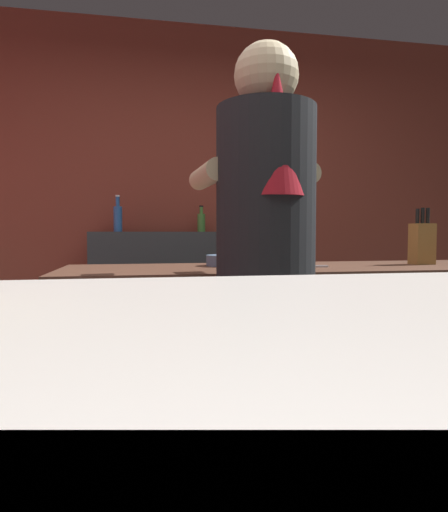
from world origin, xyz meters
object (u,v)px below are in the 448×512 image
at_px(chefs_knife, 301,266).
at_px(bottle_hot_sauce, 201,222).
at_px(mixing_bowl, 226,260).
at_px(bottle_vinegar, 118,218).
at_px(bartender, 266,258).
at_px(knife_block, 422,243).

distance_m(chefs_knife, bottle_hot_sauce, 1.43).
bearing_deg(mixing_bowl, bottle_vinegar, 115.82).
relative_size(chefs_knife, bottle_vinegar, 0.93).
height_order(bartender, bottle_vinegar, bartender).
relative_size(bartender, bottle_vinegar, 6.73).
height_order(mixing_bowl, bottle_hot_sauce, bottle_hot_sauce).
distance_m(knife_block, bottle_vinegar, 1.97).
relative_size(bartender, mixing_bowl, 9.41).
height_order(bartender, bottle_hot_sauce, bartender).
distance_m(bottle_vinegar, bottle_hot_sauce, 0.61).
height_order(knife_block, mixing_bowl, knife_block).
relative_size(bartender, chefs_knife, 7.23).
bearing_deg(mixing_bowl, knife_block, -4.35).
height_order(bartender, chefs_knife, bartender).
relative_size(bartender, bottle_hot_sauce, 8.80).
bearing_deg(bartender, mixing_bowl, -0.28).
xyz_separation_m(knife_block, bottle_vinegar, (-1.53, 1.23, 0.16)).
height_order(bottle_vinegar, bottle_hot_sauce, bottle_vinegar).
bearing_deg(chefs_knife, bottle_hot_sauce, 110.04).
bearing_deg(mixing_bowl, bartender, -85.95).
bearing_deg(knife_block, bartender, -153.06).
bearing_deg(bottle_vinegar, chefs_knife, -55.92).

